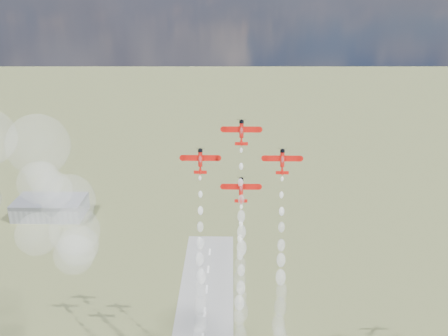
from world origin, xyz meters
name	(u,v)px	position (x,y,z in m)	size (l,w,h in m)	color
hangar	(50,207)	(-120.00, 180.00, 6.50)	(50.00, 28.00, 13.00)	gray
plane_lead	(241,132)	(16.93, 23.78, 112.22)	(12.55, 5.05, 8.75)	red
plane_left	(200,161)	(2.67, 20.94, 102.65)	(12.55, 5.05, 8.75)	red
plane_right	(282,161)	(31.20, 20.94, 102.65)	(12.55, 5.05, 8.75)	red
plane_slot	(241,189)	(16.93, 18.09, 93.08)	(12.55, 5.05, 8.75)	red
smoke_trail_lead	(240,278)	(16.97, 8.88, 62.68)	(5.38, 19.54, 58.12)	white
smoke_trail_left	(200,305)	(2.68, 6.41, 53.04)	(5.71, 19.50, 58.46)	white
smoke_trail_right	(280,306)	(31.17, 6.21, 53.02)	(5.74, 19.30, 58.22)	white
smoke_trail_slot	(240,332)	(16.95, 3.35, 43.69)	(5.58, 19.29, 58.27)	white
drifted_smoke_cloud	(42,191)	(-57.25, 27.28, 87.98)	(53.86, 41.82, 58.63)	white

